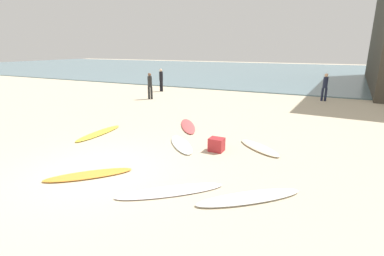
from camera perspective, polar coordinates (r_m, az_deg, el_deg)
name	(u,v)px	position (r m, az deg, el deg)	size (l,w,h in m)	color
ground_plane	(96,171)	(8.30, -18.69, -8.17)	(120.00, 120.00, 0.00)	beige
ocean_water	(285,72)	(41.58, 18.17, 10.73)	(120.00, 40.00, 0.08)	slate
surfboard_0	(181,144)	(9.81, -2.17, -3.28)	(0.56, 2.04, 0.09)	white
surfboard_1	(171,191)	(6.81, -4.34, -12.52)	(0.52, 2.57, 0.06)	silver
surfboard_2	(89,175)	(8.04, -20.05, -8.83)	(0.51, 2.23, 0.07)	orange
surfboard_3	(259,147)	(9.75, 13.39, -3.83)	(0.58, 1.91, 0.09)	#F6E2BD
surfboard_4	(249,197)	(6.64, 11.44, -13.52)	(0.53, 2.52, 0.08)	silver
surfboard_5	(99,133)	(11.65, -18.21, -0.97)	(0.49, 2.40, 0.09)	yellow
surfboard_6	(188,126)	(12.08, -0.82, 0.44)	(0.54, 2.39, 0.09)	#DD5152
beachgoer_near	(150,85)	(18.73, -8.47, 8.62)	(0.34, 0.29, 1.69)	black
beachgoer_mid	(325,86)	(19.68, 25.20, 7.70)	(0.34, 0.32, 1.72)	#191E33
beachgoer_far	(161,79)	(21.97, -6.23, 9.80)	(0.38, 0.38, 1.71)	black
beach_cooler	(217,145)	(9.28, 4.96, -3.35)	(0.47, 0.40, 0.44)	#B2282D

